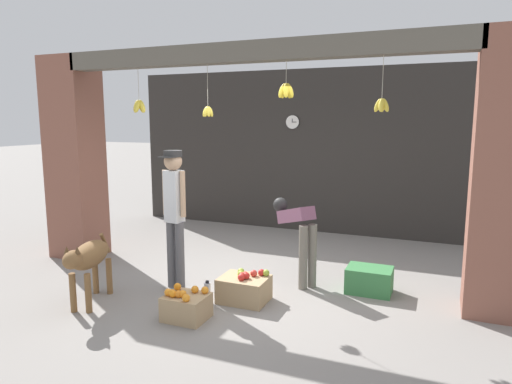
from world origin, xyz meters
name	(u,v)px	position (x,y,z in m)	size (l,w,h in m)	color
ground_plane	(242,286)	(0.00, 0.00, 0.00)	(60.00, 60.00, 0.00)	gray
shop_back_wall	(312,152)	(0.00, 3.23, 1.52)	(7.15, 0.12, 3.03)	#2D2B28
shop_pillar_left	(75,159)	(-2.93, 0.30, 1.52)	(0.70, 0.60, 3.03)	brown
shop_pillar_right	(507,177)	(2.93, 0.30, 1.52)	(0.70, 0.60, 3.03)	brown
storefront_awning	(245,54)	(0.00, 0.12, 2.89)	(5.25, 0.29, 0.90)	#5B564C
dog	(88,258)	(-1.39, -1.18, 0.55)	(0.49, 1.04, 0.79)	brown
shopkeeper	(174,207)	(-0.75, -0.36, 1.04)	(0.34, 0.30, 1.74)	#56565B
worker_stooping	(298,230)	(0.61, 0.40, 0.71)	(0.71, 0.62, 1.06)	#6B665B
fruit_crate_oranges	(186,306)	(-0.15, -1.12, 0.15)	(0.45, 0.38, 0.34)	tan
fruit_crate_apples	(244,288)	(0.23, -0.43, 0.16)	(0.55, 0.43, 0.37)	tan
produce_box_green	(369,280)	(1.54, 0.41, 0.16)	(0.54, 0.40, 0.31)	#387A42
water_bottle	(207,293)	(-0.15, -0.65, 0.13)	(0.08, 0.08, 0.27)	silver
wall_clock	(293,122)	(-0.36, 3.15, 2.07)	(0.27, 0.03, 0.27)	black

